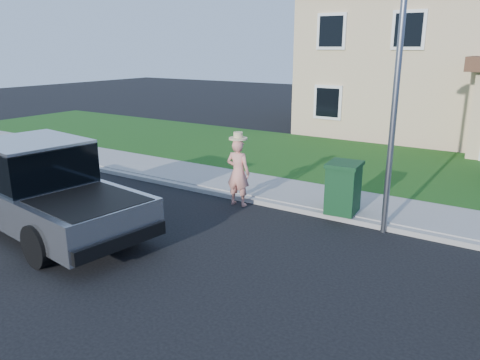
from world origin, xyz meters
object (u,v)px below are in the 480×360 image
pickup_truck (38,189)px  street_lamp (394,91)px  woman (238,171)px  trash_bin (343,187)px

pickup_truck → street_lamp: size_ratio=1.17×
woman → trash_bin: 2.67m
woman → street_lamp: size_ratio=0.35×
trash_bin → street_lamp: size_ratio=0.22×
woman → street_lamp: bearing=178.1°
pickup_truck → street_lamp: street_lamp is taller
pickup_truck → trash_bin: size_ratio=5.21×
woman → trash_bin: size_ratio=1.58×
pickup_truck → trash_bin: pickup_truck is taller
pickup_truck → trash_bin: bearing=46.1°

